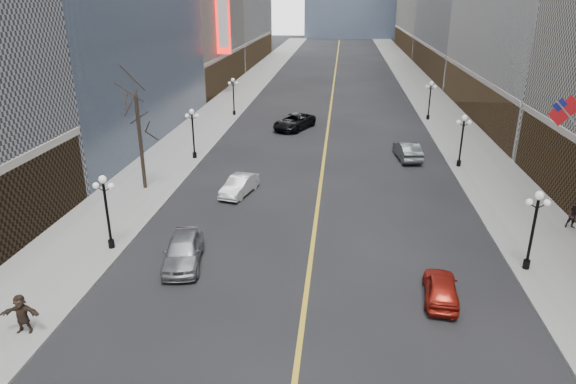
% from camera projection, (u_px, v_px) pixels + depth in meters
% --- Properties ---
extents(sidewalk_east, '(6.00, 230.00, 0.15)m').
position_uv_depth(sidewalk_east, '(441.00, 113.00, 65.00)').
color(sidewalk_east, gray).
rests_on(sidewalk_east, ground).
extents(sidewalk_west, '(6.00, 230.00, 0.15)m').
position_uv_depth(sidewalk_west, '(224.00, 108.00, 67.72)').
color(sidewalk_west, gray).
rests_on(sidewalk_west, ground).
extents(lane_line, '(0.25, 200.00, 0.02)m').
position_uv_depth(lane_line, '(332.00, 97.00, 75.66)').
color(lane_line, gold).
rests_on(lane_line, ground).
extents(streetlamp_east_1, '(1.26, 0.44, 4.52)m').
position_uv_depth(streetlamp_east_1, '(534.00, 222.00, 27.09)').
color(streetlamp_east_1, black).
rests_on(streetlamp_east_1, sidewalk_east).
extents(streetlamp_east_2, '(1.26, 0.44, 4.52)m').
position_uv_depth(streetlamp_east_2, '(462.00, 135.00, 43.78)').
color(streetlamp_east_2, black).
rests_on(streetlamp_east_2, sidewalk_east).
extents(streetlamp_east_3, '(1.26, 0.44, 4.52)m').
position_uv_depth(streetlamp_east_3, '(430.00, 96.00, 60.48)').
color(streetlamp_east_3, black).
rests_on(streetlamp_east_3, sidewalk_east).
extents(streetlamp_west_1, '(1.26, 0.44, 4.52)m').
position_uv_depth(streetlamp_west_1, '(106.00, 205.00, 29.38)').
color(streetlamp_west_1, black).
rests_on(streetlamp_west_1, sidewalk_west).
extents(streetlamp_west_2, '(1.26, 0.44, 4.52)m').
position_uv_depth(streetlamp_west_2, '(193.00, 128.00, 46.07)').
color(streetlamp_west_2, black).
rests_on(streetlamp_west_2, sidewalk_west).
extents(streetlamp_west_3, '(1.26, 0.44, 4.52)m').
position_uv_depth(streetlamp_west_3, '(233.00, 93.00, 62.77)').
color(streetlamp_west_3, black).
rests_on(streetlamp_west_3, sidewalk_west).
extents(flag_5, '(2.87, 0.12, 2.87)m').
position_uv_depth(flag_5, '(567.00, 113.00, 31.66)').
color(flag_5, '#B2B2B7').
rests_on(flag_5, ground).
extents(theatre_marquee, '(2.00, 0.55, 12.00)m').
position_uv_depth(theatre_marquee, '(223.00, 10.00, 72.88)').
color(theatre_marquee, red).
rests_on(theatre_marquee, ground).
extents(tree_west_far, '(3.60, 3.60, 7.92)m').
position_uv_depth(tree_west_far, '(137.00, 110.00, 37.61)').
color(tree_west_far, '#2D231C').
rests_on(tree_west_far, sidewalk_west).
extents(car_nb_near, '(2.80, 5.24, 1.70)m').
position_uv_depth(car_nb_near, '(183.00, 250.00, 28.54)').
color(car_nb_near, '#96989D').
rests_on(car_nb_near, ground).
extents(car_nb_mid, '(2.52, 4.56, 1.42)m').
position_uv_depth(car_nb_mid, '(239.00, 185.00, 38.63)').
color(car_nb_mid, silver).
rests_on(car_nb_mid, ground).
extents(car_nb_far, '(4.97, 6.66, 1.68)m').
position_uv_depth(car_nb_far, '(294.00, 122.00, 57.32)').
color(car_nb_far, black).
rests_on(car_nb_far, ground).
extents(car_sb_mid, '(1.99, 4.12, 1.36)m').
position_uv_depth(car_sb_mid, '(441.00, 288.00, 25.22)').
color(car_sb_mid, maroon).
rests_on(car_sb_mid, ground).
extents(car_sb_far, '(2.33, 5.15, 1.64)m').
position_uv_depth(car_sb_far, '(408.00, 150.00, 46.87)').
color(car_sb_far, '#4A4E51').
rests_on(car_sb_far, ground).
extents(ped_east_walk, '(0.83, 0.51, 1.63)m').
position_uv_depth(ped_east_walk, '(574.00, 216.00, 32.63)').
color(ped_east_walk, black).
rests_on(ped_east_walk, sidewalk_east).
extents(ped_west_far, '(1.76, 0.63, 1.86)m').
position_uv_depth(ped_west_far, '(22.00, 314.00, 22.48)').
color(ped_west_far, '#32251B').
rests_on(ped_west_far, sidewalk_west).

